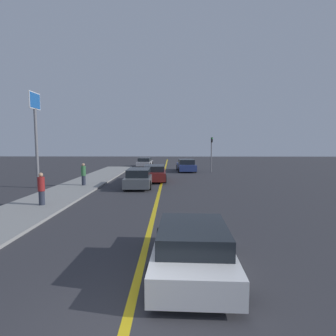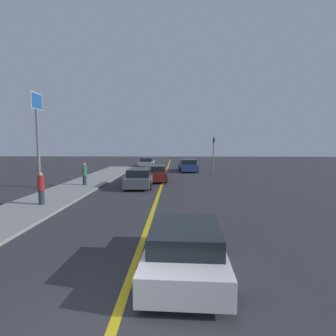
{
  "view_description": "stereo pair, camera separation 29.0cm",
  "coord_description": "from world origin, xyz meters",
  "px_view_note": "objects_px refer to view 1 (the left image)",
  "views": [
    {
      "loc": [
        0.81,
        -3.94,
        3.22
      ],
      "look_at": [
        0.58,
        12.87,
        1.63
      ],
      "focal_mm": 28.0,
      "sensor_mm": 36.0,
      "label": 1
    },
    {
      "loc": [
        1.1,
        -3.94,
        3.22
      ],
      "look_at": [
        0.58,
        12.87,
        1.63
      ],
      "focal_mm": 28.0,
      "sensor_mm": 36.0,
      "label": 2
    }
  ],
  "objects_px": {
    "pedestrian_near_curb": "(41,189)",
    "roadside_sign": "(35,121)",
    "car_parked_left_lot": "(186,166)",
    "car_far_distant": "(154,173)",
    "traffic_light": "(211,151)",
    "car_oncoming_far": "(145,162)",
    "pedestrian_mid_group": "(84,174)",
    "car_ahead_center": "(139,178)",
    "car_near_right_lane": "(192,247)"
  },
  "relations": [
    {
      "from": "car_parked_left_lot",
      "to": "car_near_right_lane",
      "type": "bearing_deg",
      "value": -95.96
    },
    {
      "from": "car_oncoming_far",
      "to": "traffic_light",
      "type": "relative_size",
      "value": 1.06
    },
    {
      "from": "traffic_light",
      "to": "roadside_sign",
      "type": "bearing_deg",
      "value": -143.64
    },
    {
      "from": "car_near_right_lane",
      "to": "pedestrian_mid_group",
      "type": "bearing_deg",
      "value": 121.1
    },
    {
      "from": "pedestrian_mid_group",
      "to": "car_far_distant",
      "type": "bearing_deg",
      "value": 32.87
    },
    {
      "from": "car_far_distant",
      "to": "roadside_sign",
      "type": "height_order",
      "value": "roadside_sign"
    },
    {
      "from": "car_ahead_center",
      "to": "roadside_sign",
      "type": "distance_m",
      "value": 8.37
    },
    {
      "from": "pedestrian_near_curb",
      "to": "car_parked_left_lot",
      "type": "bearing_deg",
      "value": 64.42
    },
    {
      "from": "car_ahead_center",
      "to": "car_far_distant",
      "type": "bearing_deg",
      "value": 72.48
    },
    {
      "from": "car_near_right_lane",
      "to": "car_far_distant",
      "type": "bearing_deg",
      "value": 99.32
    },
    {
      "from": "pedestrian_near_curb",
      "to": "roadside_sign",
      "type": "bearing_deg",
      "value": 118.48
    },
    {
      "from": "pedestrian_mid_group",
      "to": "traffic_light",
      "type": "height_order",
      "value": "traffic_light"
    },
    {
      "from": "car_parked_left_lot",
      "to": "pedestrian_near_curb",
      "type": "height_order",
      "value": "pedestrian_near_curb"
    },
    {
      "from": "car_parked_left_lot",
      "to": "traffic_light",
      "type": "distance_m",
      "value": 3.4
    },
    {
      "from": "car_near_right_lane",
      "to": "pedestrian_near_curb",
      "type": "xyz_separation_m",
      "value": [
        -7.06,
        6.52,
        0.34
      ]
    },
    {
      "from": "car_ahead_center",
      "to": "car_parked_left_lot",
      "type": "bearing_deg",
      "value": 68.21
    },
    {
      "from": "pedestrian_mid_group",
      "to": "roadside_sign",
      "type": "bearing_deg",
      "value": -171.05
    },
    {
      "from": "car_parked_left_lot",
      "to": "car_oncoming_far",
      "type": "relative_size",
      "value": 1.11
    },
    {
      "from": "traffic_light",
      "to": "pedestrian_mid_group",
      "type": "bearing_deg",
      "value": -137.93
    },
    {
      "from": "car_far_distant",
      "to": "car_oncoming_far",
      "type": "bearing_deg",
      "value": 96.87
    },
    {
      "from": "car_ahead_center",
      "to": "car_parked_left_lot",
      "type": "xyz_separation_m",
      "value": [
        4.08,
        10.84,
        0.01
      ]
    },
    {
      "from": "car_parked_left_lot",
      "to": "traffic_light",
      "type": "relative_size",
      "value": 1.18
    },
    {
      "from": "car_ahead_center",
      "to": "traffic_light",
      "type": "xyz_separation_m",
      "value": [
        6.81,
        9.76,
        1.73
      ]
    },
    {
      "from": "car_near_right_lane",
      "to": "traffic_light",
      "type": "bearing_deg",
      "value": 82.46
    },
    {
      "from": "car_far_distant",
      "to": "pedestrian_mid_group",
      "type": "height_order",
      "value": "pedestrian_mid_group"
    },
    {
      "from": "car_parked_left_lot",
      "to": "car_oncoming_far",
      "type": "xyz_separation_m",
      "value": [
        -5.37,
        5.91,
        -0.06
      ]
    },
    {
      "from": "traffic_light",
      "to": "pedestrian_near_curb",
      "type": "bearing_deg",
      "value": -124.23
    },
    {
      "from": "car_far_distant",
      "to": "pedestrian_near_curb",
      "type": "bearing_deg",
      "value": -120.46
    },
    {
      "from": "pedestrian_near_curb",
      "to": "traffic_light",
      "type": "height_order",
      "value": "traffic_light"
    },
    {
      "from": "car_ahead_center",
      "to": "pedestrian_mid_group",
      "type": "height_order",
      "value": "pedestrian_mid_group"
    },
    {
      "from": "car_near_right_lane",
      "to": "car_oncoming_far",
      "type": "bearing_deg",
      "value": 100.31
    },
    {
      "from": "roadside_sign",
      "to": "car_near_right_lane",
      "type": "bearing_deg",
      "value": -50.31
    },
    {
      "from": "car_ahead_center",
      "to": "roadside_sign",
      "type": "relative_size",
      "value": 0.71
    },
    {
      "from": "car_oncoming_far",
      "to": "pedestrian_near_curb",
      "type": "bearing_deg",
      "value": -93.93
    },
    {
      "from": "car_parked_left_lot",
      "to": "pedestrian_near_curb",
      "type": "bearing_deg",
      "value": -118.74
    },
    {
      "from": "car_ahead_center",
      "to": "traffic_light",
      "type": "distance_m",
      "value": 12.03
    },
    {
      "from": "car_far_distant",
      "to": "pedestrian_mid_group",
      "type": "xyz_separation_m",
      "value": [
        -5.04,
        -3.26,
        0.28
      ]
    },
    {
      "from": "pedestrian_near_curb",
      "to": "car_far_distant",
      "type": "bearing_deg",
      "value": 61.9
    },
    {
      "from": "car_near_right_lane",
      "to": "car_parked_left_lot",
      "type": "distance_m",
      "value": 23.72
    },
    {
      "from": "car_parked_left_lot",
      "to": "car_far_distant",
      "type": "bearing_deg",
      "value": -115.48
    },
    {
      "from": "car_far_distant",
      "to": "traffic_light",
      "type": "xyz_separation_m",
      "value": [
        5.89,
        6.6,
        1.72
      ]
    },
    {
      "from": "pedestrian_near_curb",
      "to": "pedestrian_mid_group",
      "type": "bearing_deg",
      "value": 89.75
    },
    {
      "from": "pedestrian_mid_group",
      "to": "roadside_sign",
      "type": "height_order",
      "value": "roadside_sign"
    },
    {
      "from": "car_near_right_lane",
      "to": "pedestrian_near_curb",
      "type": "height_order",
      "value": "pedestrian_near_curb"
    },
    {
      "from": "car_near_right_lane",
      "to": "car_far_distant",
      "type": "xyz_separation_m",
      "value": [
        -1.99,
        16.01,
        0.06
      ]
    },
    {
      "from": "car_ahead_center",
      "to": "car_oncoming_far",
      "type": "relative_size",
      "value": 1.17
    },
    {
      "from": "car_far_distant",
      "to": "car_oncoming_far",
      "type": "xyz_separation_m",
      "value": [
        -2.21,
        13.59,
        -0.06
      ]
    },
    {
      "from": "pedestrian_near_curb",
      "to": "traffic_light",
      "type": "bearing_deg",
      "value": 55.77
    },
    {
      "from": "car_oncoming_far",
      "to": "pedestrian_near_curb",
      "type": "relative_size",
      "value": 2.51
    },
    {
      "from": "car_oncoming_far",
      "to": "traffic_light",
      "type": "distance_m",
      "value": 10.84
    }
  ]
}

